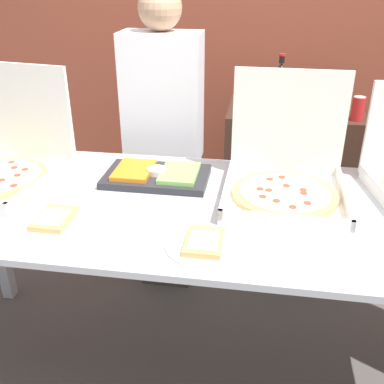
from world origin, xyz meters
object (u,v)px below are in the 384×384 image
pizza_box_far_left (285,176)px  soda_can_colored (358,109)px  veggie_tray (157,175)px  soda_bottle (279,87)px  soda_can_silver (314,91)px  person_guest_cap (164,145)px  paper_plate_front_right (54,220)px  pizza_box_near_right (5,161)px  paper_plate_front_center (204,243)px

pizza_box_far_left → soda_can_colored: 0.83m
veggie_tray → soda_bottle: bearing=56.8°
soda_can_silver → soda_can_colored: size_ratio=1.00×
person_guest_cap → pizza_box_far_left: bearing=136.1°
pizza_box_far_left → paper_plate_front_right: bearing=-155.3°
soda_can_colored → person_guest_cap: 1.03m
pizza_box_far_left → soda_can_silver: pizza_box_far_left is taller
pizza_box_near_right → soda_can_colored: 1.72m
paper_plate_front_center → soda_can_colored: 1.33m
paper_plate_front_right → pizza_box_near_right: bearing=138.0°
soda_can_colored → person_guest_cap: bearing=-172.0°
soda_bottle → person_guest_cap: 0.69m
paper_plate_front_right → soda_bottle: soda_bottle is taller
paper_plate_front_right → soda_can_silver: (0.99, 1.42, 0.14)m
pizza_box_near_right → paper_plate_front_center: bearing=-13.8°
pizza_box_near_right → paper_plate_front_center: size_ratio=2.09×
paper_plate_front_right → person_guest_cap: 0.97m
veggie_tray → soda_can_colored: (0.91, 0.68, 0.13)m
veggie_tray → soda_can_colored: size_ratio=3.49×
pizza_box_far_left → soda_bottle: pizza_box_far_left is taller
person_guest_cap → veggie_tray: bearing=99.2°
pizza_box_near_right → soda_bottle: pizza_box_near_right is taller
pizza_box_far_left → pizza_box_near_right: size_ratio=0.90×
soda_bottle → person_guest_cap: bearing=-158.9°
pizza_box_near_right → paper_plate_front_right: 0.48m
soda_bottle → person_guest_cap: size_ratio=0.19×
pizza_box_far_left → paper_plate_front_center: (-0.26, -0.42, -0.07)m
soda_can_silver → pizza_box_near_right: bearing=-140.7°
person_guest_cap → paper_plate_front_right: bearing=78.7°
pizza_box_far_left → veggie_tray: size_ratio=1.11×
pizza_box_far_left → soda_bottle: 0.84m
veggie_tray → soda_bottle: (0.51, 0.77, 0.21)m
paper_plate_front_center → paper_plate_front_right: 0.55m
paper_plate_front_center → soda_can_silver: size_ratio=2.08×
pizza_box_near_right → soda_can_colored: size_ratio=4.34×
soda_bottle → soda_can_silver: size_ratio=2.51×
pizza_box_far_left → soda_can_silver: 1.08m
veggie_tray → soda_can_silver: 1.25m
soda_can_silver → person_guest_cap: (-0.80, -0.47, -0.20)m
pizza_box_near_right → veggie_tray: 0.64m
pizza_box_far_left → veggie_tray: 0.53m
paper_plate_front_right → veggie_tray: veggie_tray is taller
soda_can_colored → soda_bottle: bearing=167.6°
pizza_box_near_right → soda_bottle: bearing=46.4°
pizza_box_far_left → pizza_box_near_right: (-1.16, -0.04, -0.00)m
pizza_box_far_left → person_guest_cap: 0.86m
paper_plate_front_right → soda_can_colored: bearing=42.5°
pizza_box_near_right → paper_plate_front_right: size_ratio=2.30×
pizza_box_far_left → paper_plate_front_center: bearing=-121.1°
pizza_box_near_right → person_guest_cap: 0.84m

